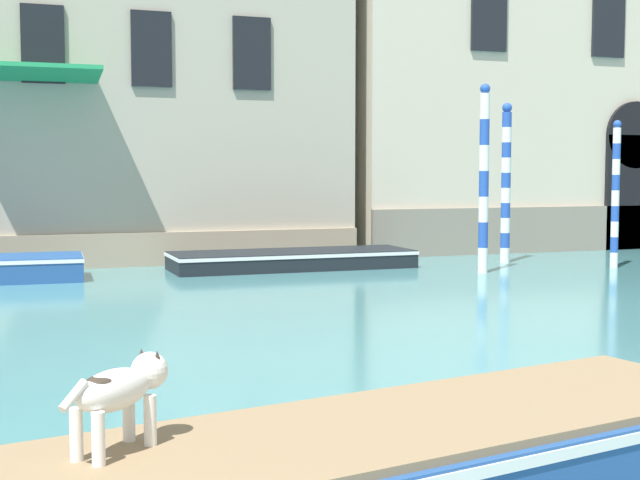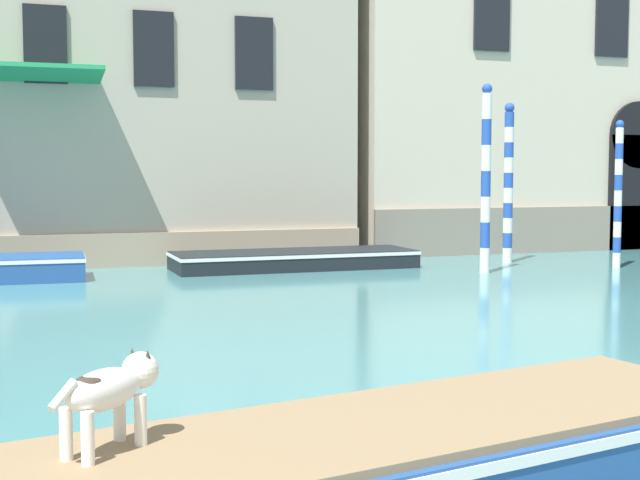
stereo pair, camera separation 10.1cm
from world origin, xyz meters
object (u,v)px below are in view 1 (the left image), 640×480
Objects in this scene: boat_moored_far at (292,259)px; mooring_pole_3 at (615,194)px; boat_foreground at (380,461)px; mooring_pole_0 at (506,182)px; dog_on_deck at (121,389)px; mooring_pole_4 at (484,178)px.

mooring_pole_3 reaches higher than boat_moored_far.
mooring_pole_0 is at bearing 45.12° from boat_foreground.
mooring_pole_3 is at bearing 2.67° from dog_on_deck.
mooring_pole_3 is (1.83, -1.94, -0.26)m from mooring_pole_0.
dog_on_deck is at bearing -111.59° from boat_moored_far.
mooring_pole_0 is at bearing 133.25° from mooring_pole_3.
mooring_pole_4 reaches higher than boat_foreground.
dog_on_deck reaches higher than boat_foreground.
boat_foreground is 14.67m from mooring_pole_4.
boat_foreground is 1.89m from dog_on_deck.
mooring_pole_0 is 0.94× the size of mooring_pole_4.
mooring_pole_4 is at bearing -132.72° from mooring_pole_0.
mooring_pole_4 reaches higher than mooring_pole_0.
mooring_pole_3 is 0.82× the size of mooring_pole_4.
mooring_pole_0 is 2.68m from mooring_pole_3.
dog_on_deck is at bearing -137.30° from mooring_pole_3.
mooring_pole_4 reaches higher than boat_moored_far.
mooring_pole_0 is 1.14× the size of mooring_pole_3.
mooring_pole_0 reaches higher than boat_foreground.
mooring_pole_3 reaches higher than boat_foreground.
boat_foreground reaches higher than boat_moored_far.
boat_foreground is 1.55× the size of mooring_pole_4.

